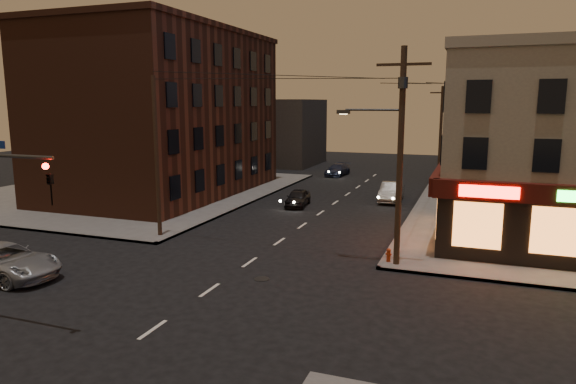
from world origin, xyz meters
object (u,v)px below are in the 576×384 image
at_px(suv_cross, 3,261).
at_px(sedan_near, 298,198).
at_px(sedan_mid, 391,192).
at_px(fire_hydrant, 389,254).
at_px(sedan_far, 338,170).

height_order(suv_cross, sedan_near, suv_cross).
xyz_separation_m(sedan_mid, fire_hydrant, (2.44, -16.15, -0.23)).
xyz_separation_m(sedan_mid, sedan_far, (-7.63, 12.36, -0.12)).
distance_m(suv_cross, fire_hydrant, 17.54).
height_order(sedan_far, fire_hydrant, sedan_far).
bearing_deg(sedan_near, suv_cross, -116.32).
distance_m(sedan_near, sedan_far, 16.79).
relative_size(suv_cross, sedan_far, 1.27).
relative_size(sedan_far, fire_hydrant, 6.44).
bearing_deg(sedan_mid, fire_hydrant, -83.18).
xyz_separation_m(suv_cross, sedan_mid, (13.27, 23.95, -0.01)).
relative_size(sedan_near, sedan_mid, 0.82).
relative_size(suv_cross, sedan_near, 1.47).
bearing_deg(sedan_far, suv_cross, -93.55).
distance_m(suv_cross, sedan_far, 36.75).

